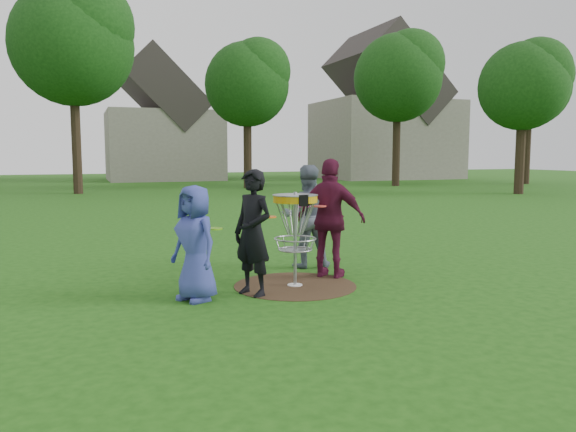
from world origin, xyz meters
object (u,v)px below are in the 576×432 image
object	(u,v)px
player_grey	(306,216)
disc_golf_basket	(295,217)
player_black	(253,233)
player_blue	(195,243)
player_maroon	(331,218)

from	to	relation	value
player_grey	disc_golf_basket	size ratio (longest dim) A/B	1.26
player_black	player_blue	bearing A→B (deg)	-118.47
player_blue	player_black	bearing A→B (deg)	61.31
player_black	disc_golf_basket	distance (m)	0.81
player_black	disc_golf_basket	bearing A→B (deg)	83.68
player_blue	player_black	world-z (taller)	player_black
player_black	player_grey	bearing A→B (deg)	108.83
player_blue	player_maroon	bearing A→B (deg)	77.26
player_blue	player_maroon	size ratio (longest dim) A/B	0.82
player_maroon	player_grey	bearing A→B (deg)	-43.56
player_black	player_grey	size ratio (longest dim) A/B	0.99
player_blue	player_grey	distance (m)	2.68
player_black	player_maroon	world-z (taller)	player_maroon
player_maroon	disc_golf_basket	bearing A→B (deg)	68.65
player_blue	player_black	xyz separation A→B (m)	(0.79, 0.00, 0.10)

